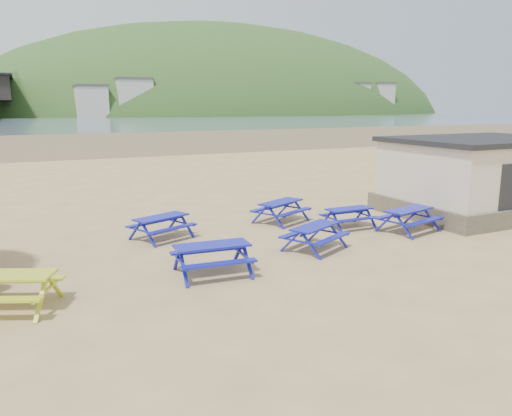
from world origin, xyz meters
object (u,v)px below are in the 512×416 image
picnic_table_blue_a (162,228)px  picnic_table_blue_b (349,218)px  amenity_block (481,176)px  picnic_table_yellow (9,292)px

picnic_table_blue_a → picnic_table_blue_b: picnic_table_blue_a is taller
picnic_table_blue_a → amenity_block: 13.39m
picnic_table_blue_a → amenity_block: bearing=-29.2°
picnic_table_blue_b → amenity_block: 6.67m
picnic_table_yellow → picnic_table_blue_a: bearing=67.8°
picnic_table_yellow → amenity_block: (17.88, 2.83, 1.15)m
picnic_table_yellow → amenity_block: 18.14m
picnic_table_blue_a → picnic_table_yellow: picnic_table_yellow is taller
picnic_table_blue_a → picnic_table_yellow: size_ratio=0.94×
picnic_table_blue_a → amenity_block: size_ratio=0.31×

